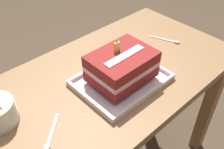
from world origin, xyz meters
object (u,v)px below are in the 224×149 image
object	(u,v)px
foil_tray	(121,81)
birthday_cake	(122,66)
serving_spoon_by_bowls	(49,139)
serving_spoon_near_tray	(171,41)

from	to	relation	value
foil_tray	birthday_cake	distance (m)	0.07
birthday_cake	serving_spoon_by_bowls	xyz separation A→B (m)	(-0.36, -0.04, -0.08)
foil_tray	birthday_cake	size ratio (longest dim) A/B	1.44
birthday_cake	serving_spoon_by_bowls	world-z (taller)	birthday_cake
serving_spoon_by_bowls	foil_tray	bearing A→B (deg)	6.62
foil_tray	serving_spoon_near_tray	world-z (taller)	foil_tray
foil_tray	birthday_cake	world-z (taller)	birthday_cake
serving_spoon_by_bowls	serving_spoon_near_tray	bearing A→B (deg)	6.65
serving_spoon_by_bowls	birthday_cake	bearing A→B (deg)	6.62
foil_tray	serving_spoon_by_bowls	bearing A→B (deg)	-173.38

